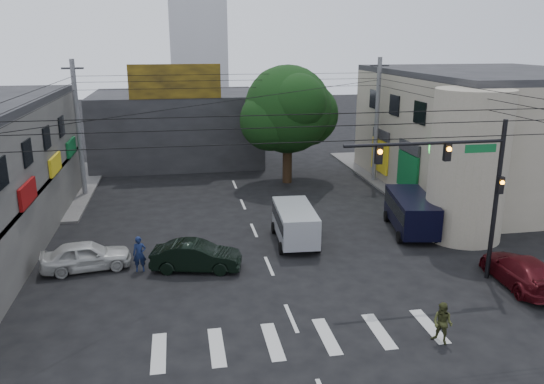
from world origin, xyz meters
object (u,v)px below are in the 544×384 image
object	(u,v)px
white_compact	(86,256)
traffic_officer	(140,254)
maroon_sedan	(521,271)
dark_sedan	(196,256)
traffic_gantry	(463,176)
silver_minivan	(295,225)
utility_pole_far_left	(79,130)
street_tree	(288,110)
navy_van	(411,214)
utility_pole_far_right	(377,121)
pedestrian_olive	(442,323)

from	to	relation	value
white_compact	traffic_officer	world-z (taller)	traffic_officer
maroon_sedan	dark_sedan	bearing A→B (deg)	-12.59
dark_sedan	white_compact	bearing A→B (deg)	91.30
traffic_gantry	silver_minivan	distance (m)	9.16
utility_pole_far_left	dark_sedan	xyz separation A→B (m)	(7.09, -13.81, -3.92)
street_tree	traffic_gantry	size ratio (longest dim) A/B	1.21
navy_van	traffic_gantry	bearing A→B (deg)	-176.40
dark_sedan	maroon_sedan	xyz separation A→B (m)	(13.91, -4.14, -0.00)
utility_pole_far_right	silver_minivan	distance (m)	14.60
street_tree	traffic_officer	distance (m)	18.19
navy_van	pedestrian_olive	xyz separation A→B (m)	(-3.72, -10.88, -0.26)
traffic_gantry	maroon_sedan	world-z (taller)	traffic_gantry
traffic_gantry	traffic_officer	xyz separation A→B (m)	(-13.82, 3.53, -3.99)
street_tree	pedestrian_olive	distance (m)	23.11
white_compact	silver_minivan	size ratio (longest dim) A/B	0.93
traffic_gantry	utility_pole_far_right	size ratio (longest dim) A/B	0.78
utility_pole_far_left	maroon_sedan	bearing A→B (deg)	-40.52
white_compact	street_tree	bearing A→B (deg)	-50.23
white_compact	navy_van	distance (m)	17.22
silver_minivan	navy_van	bearing A→B (deg)	-82.73
traffic_gantry	navy_van	xyz separation A→B (m)	(0.79, 6.27, -3.80)
utility_pole_far_left	navy_van	size ratio (longest dim) A/B	1.69
maroon_sedan	traffic_officer	distance (m)	17.10
dark_sedan	maroon_sedan	distance (m)	14.51
utility_pole_far_left	white_compact	distance (m)	13.57
street_tree	white_compact	bearing A→B (deg)	-132.04
traffic_gantry	maroon_sedan	xyz separation A→B (m)	(2.68, -0.94, -4.15)
dark_sedan	silver_minivan	size ratio (longest dim) A/B	0.96
traffic_gantry	pedestrian_olive	distance (m)	6.81
street_tree	dark_sedan	world-z (taller)	street_tree
traffic_gantry	pedestrian_olive	xyz separation A→B (m)	(-2.94, -4.61, -4.06)
navy_van	traffic_officer	world-z (taller)	navy_van
street_tree	pedestrian_olive	size ratio (longest dim) A/B	5.67
utility_pole_far_right	navy_van	world-z (taller)	utility_pole_far_right
pedestrian_olive	white_compact	bearing A→B (deg)	-159.72
street_tree	navy_van	xyz separation A→B (m)	(4.61, -11.73, -4.44)
utility_pole_far_left	silver_minivan	distance (m)	17.09
pedestrian_olive	utility_pole_far_left	bearing A→B (deg)	179.02
street_tree	traffic_gantry	distance (m)	18.42
utility_pole_far_right	utility_pole_far_left	bearing A→B (deg)	180.00
street_tree	traffic_officer	world-z (taller)	street_tree
street_tree	maroon_sedan	size ratio (longest dim) A/B	1.81
dark_sedan	pedestrian_olive	bearing A→B (deg)	-121.10
white_compact	silver_minivan	distance (m)	10.48
utility_pole_far_left	utility_pole_far_right	bearing A→B (deg)	0.00
street_tree	traffic_gantry	world-z (taller)	street_tree
silver_minivan	maroon_sedan	bearing A→B (deg)	-124.77
utility_pole_far_right	maroon_sedan	world-z (taller)	utility_pole_far_right
street_tree	utility_pole_far_right	xyz separation A→B (m)	(6.50, -1.00, -0.87)
utility_pole_far_left	dark_sedan	distance (m)	16.00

